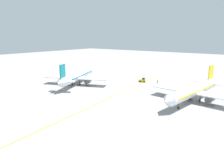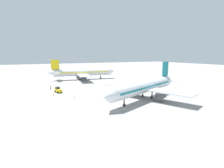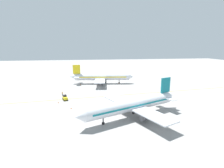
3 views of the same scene
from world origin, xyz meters
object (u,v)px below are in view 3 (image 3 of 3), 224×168
at_px(traffic_cone_mid_apron, 58,102).
at_px(traffic_cone_far_edge, 80,85).
at_px(ground_crew_worker, 62,93).
at_px(airplane_at_gate, 101,77).
at_px(traffic_cone_by_wingtip, 71,108).
at_px(baggage_tug_white, 65,98).
at_px(traffic_cone_near_nose, 119,83).
at_px(airplane_adjacent_stand, 133,105).

relative_size(traffic_cone_mid_apron, traffic_cone_far_edge, 1.00).
bearing_deg(ground_crew_worker, airplane_at_gate, 138.66).
xyz_separation_m(traffic_cone_by_wingtip, traffic_cone_far_edge, (-36.83, 2.56, 0.00)).
bearing_deg(baggage_tug_white, traffic_cone_far_edge, 168.03).
xyz_separation_m(ground_crew_worker, traffic_cone_near_nose, (-20.11, 28.69, -0.63)).
bearing_deg(traffic_cone_mid_apron, baggage_tug_white, 148.88).
distance_m(traffic_cone_near_nose, traffic_cone_by_wingtip, 44.40).
xyz_separation_m(airplane_at_gate, ground_crew_worker, (21.47, -18.89, -2.80)).
xyz_separation_m(traffic_cone_near_nose, traffic_cone_far_edge, (0.56, -21.38, 0.00)).
relative_size(airplane_at_gate, ground_crew_worker, 21.15).
relative_size(traffic_cone_near_nose, traffic_cone_by_wingtip, 1.00).
height_order(airplane_adjacent_stand, ground_crew_worker, airplane_adjacent_stand).
relative_size(airplane_adjacent_stand, traffic_cone_near_nose, 61.66).
bearing_deg(traffic_cone_mid_apron, airplane_adjacent_stand, 54.54).
xyz_separation_m(airplane_at_gate, traffic_cone_mid_apron, (31.63, -19.27, -3.43)).
bearing_deg(ground_crew_worker, traffic_cone_mid_apron, -2.15).
relative_size(airplane_adjacent_stand, ground_crew_worker, 20.19).
height_order(airplane_adjacent_stand, traffic_cone_far_edge, airplane_adjacent_stand).
distance_m(traffic_cone_mid_apron, traffic_cone_by_wingtip, 8.77).
bearing_deg(airplane_adjacent_stand, ground_crew_worker, -139.23).
height_order(airplane_at_gate, baggage_tug_white, airplane_at_gate).
height_order(baggage_tug_white, ground_crew_worker, baggage_tug_white).
distance_m(airplane_at_gate, ground_crew_worker, 28.73).
xyz_separation_m(airplane_adjacent_stand, traffic_cone_by_wingtip, (-9.77, -18.58, -3.43)).
bearing_deg(traffic_cone_far_edge, traffic_cone_by_wingtip, -3.98).
bearing_deg(baggage_tug_white, ground_crew_worker, -165.15).
bearing_deg(traffic_cone_mid_apron, ground_crew_worker, 177.85).
bearing_deg(baggage_tug_white, traffic_cone_near_nose, 134.79).
height_order(airplane_adjacent_stand, traffic_cone_near_nose, airplane_adjacent_stand).
bearing_deg(traffic_cone_by_wingtip, traffic_cone_near_nose, 147.37).
bearing_deg(baggage_tug_white, airplane_adjacent_stand, 46.56).
bearing_deg(traffic_cone_by_wingtip, ground_crew_worker, -164.64).
relative_size(airplane_at_gate, traffic_cone_near_nose, 64.60).
xyz_separation_m(baggage_tug_white, traffic_cone_near_nose, (-26.73, 26.93, -0.63)).
relative_size(airplane_at_gate, airplane_adjacent_stand, 1.05).
bearing_deg(traffic_cone_near_nose, traffic_cone_far_edge, -88.49).
bearing_deg(airplane_adjacent_stand, traffic_cone_far_edge, -161.03).
distance_m(airplane_adjacent_stand, ground_crew_worker, 35.83).
bearing_deg(traffic_cone_far_edge, airplane_at_gate, 99.43).
distance_m(airplane_at_gate, baggage_tug_white, 33.02).
xyz_separation_m(airplane_adjacent_stand, traffic_cone_near_nose, (-47.16, 5.36, -3.43)).
height_order(airplane_at_gate, ground_crew_worker, airplane_at_gate).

